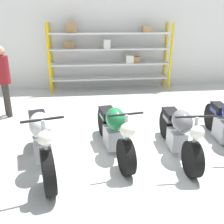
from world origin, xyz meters
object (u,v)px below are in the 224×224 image
(motorcycle_grey, at_px, (179,131))
(shelving_rack, at_px, (110,54))
(motorcycle_white, at_px, (42,140))
(motorcycle_green, at_px, (114,130))
(person_browsing, at_px, (3,76))

(motorcycle_grey, bearing_deg, shelving_rack, -169.83)
(motorcycle_white, xyz_separation_m, motorcycle_grey, (2.37, 0.16, -0.05))
(motorcycle_white, height_order, motorcycle_grey, motorcycle_white)
(shelving_rack, relative_size, motorcycle_grey, 2.12)
(motorcycle_white, distance_m, motorcycle_green, 1.28)
(person_browsing, bearing_deg, motorcycle_white, 87.72)
(motorcycle_white, bearing_deg, person_browsing, -168.47)
(motorcycle_white, bearing_deg, shelving_rack, 147.18)
(motorcycle_green, xyz_separation_m, motorcycle_grey, (1.14, -0.21, 0.00))
(person_browsing, bearing_deg, shelving_rack, -168.73)
(motorcycle_green, xyz_separation_m, person_browsing, (-2.45, 2.19, 0.59))
(motorcycle_white, distance_m, person_browsing, 2.89)
(motorcycle_green, relative_size, motorcycle_grey, 1.04)
(motorcycle_white, bearing_deg, motorcycle_green, 92.85)
(shelving_rack, relative_size, person_browsing, 2.39)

